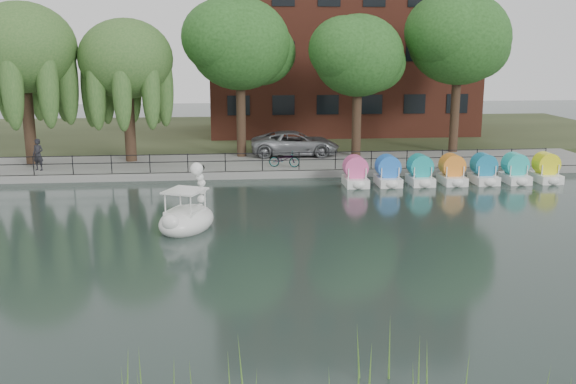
{
  "coord_description": "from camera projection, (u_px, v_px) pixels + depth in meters",
  "views": [
    {
      "loc": [
        -1.91,
        -20.87,
        7.03
      ],
      "look_at": [
        0.5,
        4.0,
        1.3
      ],
      "focal_mm": 40.0,
      "sensor_mm": 36.0,
      "label": 1
    }
  ],
  "objects": [
    {
      "name": "reed_bank",
      "position": [
        427.0,
        374.0,
        12.83
      ],
      "size": [
        24.0,
        2.4,
        1.2
      ],
      "color": "#669938",
      "rests_on": "ground_plane"
    },
    {
      "name": "pedal_boat_row",
      "position": [
        452.0,
        172.0,
        33.27
      ],
      "size": [
        11.35,
        1.7,
        1.4
      ],
      "color": "white",
      "rests_on": "ground_plane"
    },
    {
      "name": "broadleaf_center",
      "position": [
        240.0,
        45.0,
        37.79
      ],
      "size": [
        6.0,
        6.0,
        9.25
      ],
      "color": "#473323",
      "rests_on": "promenade"
    },
    {
      "name": "promenade",
      "position": [
        260.0,
        165.0,
        37.48
      ],
      "size": [
        40.0,
        6.0,
        0.4
      ],
      "primitive_type": "cube",
      "color": "gray",
      "rests_on": "ground_plane"
    },
    {
      "name": "ground_plane",
      "position": [
        285.0,
        255.0,
        22.0
      ],
      "size": [
        120.0,
        120.0,
        0.0
      ],
      "primitive_type": "plane",
      "color": "#2E3D38"
    },
    {
      "name": "willow_left",
      "position": [
        22.0,
        48.0,
        35.25
      ],
      "size": [
        5.88,
        5.88,
        9.01
      ],
      "color": "#473323",
      "rests_on": "promenade"
    },
    {
      "name": "kerb",
      "position": [
        263.0,
        175.0,
        34.61
      ],
      "size": [
        40.0,
        0.25,
        0.4
      ],
      "primitive_type": "cube",
      "color": "gray",
      "rests_on": "ground_plane"
    },
    {
      "name": "apartment_building",
      "position": [
        339.0,
        14.0,
        49.64
      ],
      "size": [
        20.0,
        10.07,
        18.0
      ],
      "color": "#4C1E16",
      "rests_on": "land_strip"
    },
    {
      "name": "pedestrian",
      "position": [
        38.0,
        152.0,
        34.6
      ],
      "size": [
        0.84,
        0.71,
        1.98
      ],
      "primitive_type": "imported",
      "rotation": [
        0.0,
        0.0,
        5.91
      ],
      "color": "black",
      "rests_on": "promenade"
    },
    {
      "name": "bicycle",
      "position": [
        284.0,
        158.0,
        35.66
      ],
      "size": [
        0.94,
        1.81,
        1.0
      ],
      "primitive_type": "imported",
      "rotation": [
        0.0,
        0.0,
        1.37
      ],
      "color": "gray",
      "rests_on": "promenade"
    },
    {
      "name": "land_strip",
      "position": [
        250.0,
        133.0,
        51.06
      ],
      "size": [
        60.0,
        22.0,
        0.36
      ],
      "primitive_type": "cube",
      "color": "#47512D",
      "rests_on": "ground_plane"
    },
    {
      "name": "broadleaf_far",
      "position": [
        459.0,
        39.0,
        39.47
      ],
      "size": [
        6.3,
        6.3,
        9.71
      ],
      "color": "#473323",
      "rests_on": "promenade"
    },
    {
      "name": "broadleaf_right",
      "position": [
        358.0,
        56.0,
        38.11
      ],
      "size": [
        5.4,
        5.4,
        8.32
      ],
      "color": "#473323",
      "rests_on": "promenade"
    },
    {
      "name": "minivan",
      "position": [
        295.0,
        142.0,
        39.33
      ],
      "size": [
        3.18,
        6.33,
        1.72
      ],
      "primitive_type": "imported",
      "rotation": [
        0.0,
        0.0,
        1.52
      ],
      "color": "gray",
      "rests_on": "promenade"
    },
    {
      "name": "railing",
      "position": [
        262.0,
        157.0,
        34.6
      ],
      "size": [
        32.0,
        0.05,
        1.0
      ],
      "color": "black",
      "rests_on": "promenade"
    },
    {
      "name": "willow_mid",
      "position": [
        126.0,
        59.0,
        36.39
      ],
      "size": [
        5.32,
        5.32,
        8.15
      ],
      "color": "#473323",
      "rests_on": "promenade"
    },
    {
      "name": "swan_boat",
      "position": [
        187.0,
        215.0,
        25.04
      ],
      "size": [
        2.9,
        3.44,
        2.49
      ],
      "rotation": [
        0.0,
        0.0,
        -0.43
      ],
      "color": "white",
      "rests_on": "ground_plane"
    }
  ]
}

